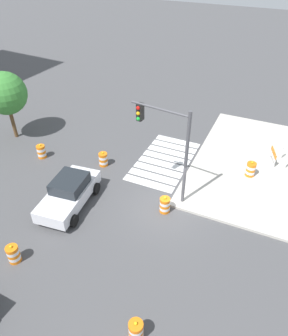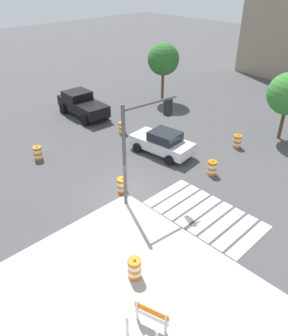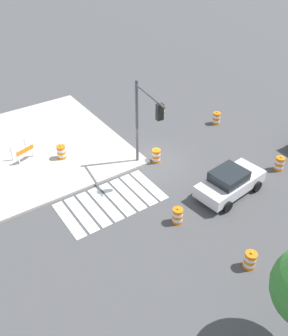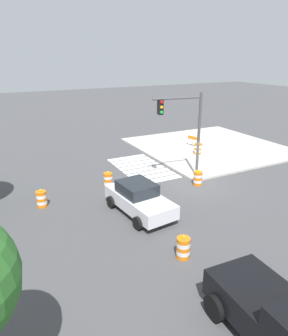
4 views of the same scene
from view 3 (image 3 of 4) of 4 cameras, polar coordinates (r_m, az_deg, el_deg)
name	(u,v)px [view 3 (image 3 of 4)]	position (r m, az deg, el deg)	size (l,w,h in m)	color
ground_plane	(150,163)	(24.12, 0.97, 0.74)	(120.00, 120.00, 0.00)	#474749
sidewalk_corner	(28,149)	(26.57, -17.39, 2.79)	(12.00, 12.00, 0.15)	#BCB7AD
crosswalk_stripes	(111,201)	(21.25, -5.08, -5.11)	(5.85, 3.20, 0.02)	silver
sports_car	(230,182)	(21.80, 13.03, -2.10)	(4.47, 2.49, 1.63)	silver
traffic_barrel_near_corner	(216,118)	(28.85, 11.06, 7.51)	(0.56, 0.56, 1.02)	orange
traffic_barrel_crosswalk_end	(156,156)	(24.03, 1.88, 1.90)	(0.56, 0.56, 1.02)	orange
traffic_barrel_median_near	(279,164)	(24.81, 20.06, 0.64)	(0.56, 0.56, 1.02)	orange
traffic_barrel_median_far	(178,216)	(19.74, 5.18, -7.29)	(0.56, 0.56, 1.02)	orange
traffic_barrel_far_curb	(250,260)	(18.30, 15.95, -13.43)	(0.56, 0.56, 1.02)	orange
traffic_barrel_on_sidewalk	(61,152)	(24.71, -12.55, 2.42)	(0.56, 0.56, 1.02)	orange
construction_barricade	(24,152)	(25.13, -17.95, 2.37)	(1.41, 1.12, 1.00)	silver
traffic_light_pole	(146,116)	(21.33, 0.30, 7.99)	(0.62, 3.27, 5.50)	#4C4C51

